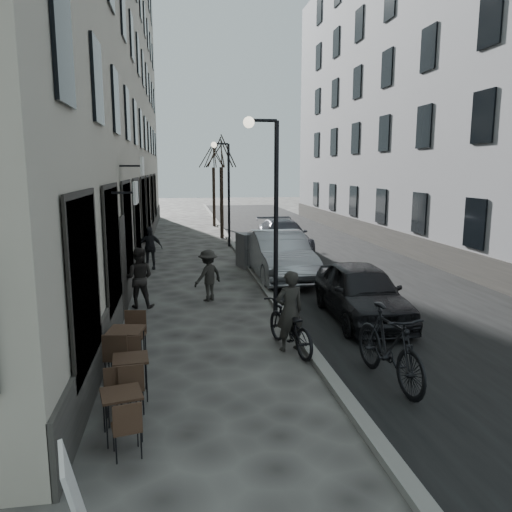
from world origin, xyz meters
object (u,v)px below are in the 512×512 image
object	(u,v)px
moped	(389,346)
bistro_set_c	(127,345)
streetlamp_near	(270,195)
car_far	(283,236)
pedestrian_near	(139,278)
bicycle	(289,326)
pedestrian_far	(150,248)
bistro_set_a	(122,410)
tree_near	(221,153)
streetlamp_far	(225,182)
pedestrian_mid	(208,275)
bistro_set_b	(131,373)
utility_cabinet	(246,250)
car_near	(362,292)
tree_far	(213,156)
car_mid	(279,255)

from	to	relation	value
moped	bistro_set_c	bearing A→B (deg)	157.21
streetlamp_near	car_far	xyz separation A→B (m)	(2.47, 9.98, -2.43)
streetlamp_near	pedestrian_near	distance (m)	4.36
bicycle	pedestrian_near	size ratio (longest dim) A/B	1.19
pedestrian_far	moped	world-z (taller)	pedestrian_far
pedestrian_far	bistro_set_a	bearing A→B (deg)	-88.04
car_far	bicycle	bearing A→B (deg)	-101.11
pedestrian_far	tree_near	bearing A→B (deg)	67.64
streetlamp_far	pedestrian_mid	size ratio (longest dim) A/B	3.37
streetlamp_near	pedestrian_far	bearing A→B (deg)	116.73
bistro_set_b	pedestrian_near	xyz separation A→B (m)	(-0.27, 5.70, 0.41)
utility_cabinet	car_far	size ratio (longest dim) A/B	0.26
bistro_set_c	moped	xyz separation A→B (m)	(4.72, -1.38, 0.21)
bistro_set_c	car_near	distance (m)	6.13
bistro_set_c	car_far	size ratio (longest dim) A/B	0.33
tree_far	bistro_set_c	size ratio (longest dim) A/B	3.46
streetlamp_near	pedestrian_mid	xyz separation A→B (m)	(-1.49, 1.79, -2.41)
bistro_set_a	car_far	size ratio (longest dim) A/B	0.28
tree_near	tree_far	xyz separation A→B (m)	(0.00, 6.00, 0.00)
pedestrian_near	car_near	size ratio (longest dim) A/B	0.40
car_far	tree_far	bearing A→B (deg)	102.45
tree_far	bistro_set_c	xyz separation A→B (m)	(-3.42, -24.08, -4.18)
bistro_set_c	pedestrian_near	xyz separation A→B (m)	(-0.08, 4.44, 0.36)
tree_far	car_mid	size ratio (longest dim) A/B	1.14
car_near	car_far	bearing A→B (deg)	91.18
bistro_set_c	streetlamp_far	bearing A→B (deg)	86.20
streetlamp_far	tree_far	xyz separation A→B (m)	(0.07, 9.00, 1.50)
bicycle	car_far	distance (m)	12.79
tree_far	pedestrian_near	world-z (taller)	tree_far
bistro_set_b	utility_cabinet	xyz separation A→B (m)	(3.43, 10.98, 0.23)
streetlamp_near	tree_near	distance (m)	15.08
bistro_set_b	pedestrian_near	size ratio (longest dim) A/B	0.86
utility_cabinet	pedestrian_mid	distance (m)	5.17
streetlamp_near	pedestrian_mid	size ratio (longest dim) A/B	3.37
bistro_set_b	pedestrian_mid	world-z (taller)	pedestrian_mid
bistro_set_c	streetlamp_near	bearing A→B (deg)	51.30
pedestrian_far	car_mid	world-z (taller)	pedestrian_far
bicycle	car_far	xyz separation A→B (m)	(2.50, 12.54, 0.20)
bistro_set_a	car_near	xyz separation A→B (m)	(5.45, 4.95, 0.31)
streetlamp_far	car_far	size ratio (longest dim) A/B	1.01
bistro_set_b	utility_cabinet	bearing A→B (deg)	66.83
tree_far	car_near	distance (m)	22.14
bistro_set_b	pedestrian_mid	size ratio (longest dim) A/B	0.96
car_near	pedestrian_mid	bearing A→B (deg)	149.00
bistro_set_a	pedestrian_far	size ratio (longest dim) A/B	0.86
tree_near	car_mid	bearing A→B (deg)	-84.05
bistro_set_b	pedestrian_near	bearing A→B (deg)	86.89
tree_far	pedestrian_far	distance (m)	15.11
tree_far	pedestrian_mid	size ratio (longest dim) A/B	3.78
tree_far	pedestrian_mid	world-z (taller)	tree_far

